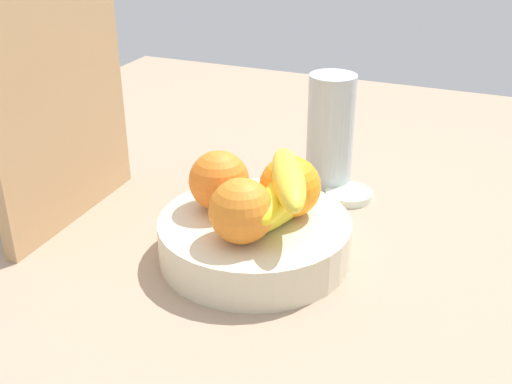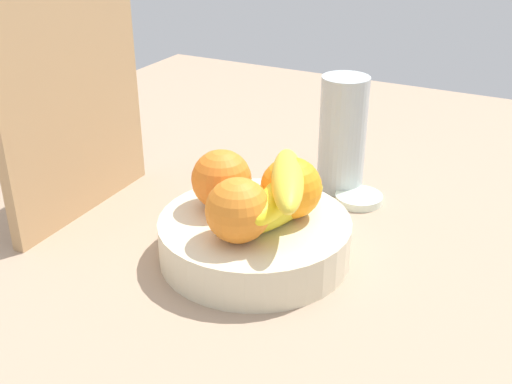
{
  "view_description": "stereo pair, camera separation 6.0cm",
  "coord_description": "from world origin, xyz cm",
  "px_view_note": "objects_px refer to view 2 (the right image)",
  "views": [
    {
      "loc": [
        -62.04,
        -27.83,
        44.87
      ],
      "look_at": [
        3.86,
        -0.19,
        9.55
      ],
      "focal_mm": 44.42,
      "sensor_mm": 36.0,
      "label": 1
    },
    {
      "loc": [
        -59.51,
        -33.23,
        44.87
      ],
      "look_at": [
        3.86,
        -0.19,
        9.55
      ],
      "focal_mm": 44.42,
      "sensor_mm": 36.0,
      "label": 2
    }
  ],
  "objects_px": {
    "orange_front_right": "(238,210)",
    "jar_lid": "(359,198)",
    "fruit_bowl": "(256,238)",
    "thermos_tumbler": "(343,134)",
    "banana_bunch": "(284,193)",
    "orange_front_left": "(221,179)",
    "cutting_board": "(71,94)",
    "orange_center": "(291,188)"
  },
  "relations": [
    {
      "from": "fruit_bowl",
      "to": "jar_lid",
      "type": "xyz_separation_m",
      "value": [
        0.21,
        -0.07,
        -0.02
      ]
    },
    {
      "from": "orange_front_left",
      "to": "thermos_tumbler",
      "type": "bearing_deg",
      "value": -18.71
    },
    {
      "from": "cutting_board",
      "to": "thermos_tumbler",
      "type": "bearing_deg",
      "value": -53.36
    },
    {
      "from": "orange_front_left",
      "to": "orange_center",
      "type": "distance_m",
      "value": 0.09
    },
    {
      "from": "orange_front_left",
      "to": "orange_center",
      "type": "xyz_separation_m",
      "value": [
        0.02,
        -0.09,
        0.0
      ]
    },
    {
      "from": "banana_bunch",
      "to": "jar_lid",
      "type": "bearing_deg",
      "value": -9.24
    },
    {
      "from": "cutting_board",
      "to": "orange_front_left",
      "type": "bearing_deg",
      "value": -89.05
    },
    {
      "from": "orange_center",
      "to": "jar_lid",
      "type": "height_order",
      "value": "orange_center"
    },
    {
      "from": "fruit_bowl",
      "to": "cutting_board",
      "type": "xyz_separation_m",
      "value": [
        0.0,
        0.29,
        0.15
      ]
    },
    {
      "from": "orange_front_right",
      "to": "orange_center",
      "type": "distance_m",
      "value": 0.09
    },
    {
      "from": "orange_front_left",
      "to": "cutting_board",
      "type": "xyz_separation_m",
      "value": [
        -0.01,
        0.23,
        0.08
      ]
    },
    {
      "from": "orange_center",
      "to": "banana_bunch",
      "type": "relative_size",
      "value": 0.45
    },
    {
      "from": "fruit_bowl",
      "to": "orange_front_right",
      "type": "height_order",
      "value": "orange_front_right"
    },
    {
      "from": "orange_front_right",
      "to": "cutting_board",
      "type": "relative_size",
      "value": 0.22
    },
    {
      "from": "cutting_board",
      "to": "thermos_tumbler",
      "type": "xyz_separation_m",
      "value": [
        0.25,
        -0.31,
        -0.09
      ]
    },
    {
      "from": "orange_front_left",
      "to": "banana_bunch",
      "type": "distance_m",
      "value": 0.09
    },
    {
      "from": "orange_front_left",
      "to": "thermos_tumbler",
      "type": "distance_m",
      "value": 0.25
    },
    {
      "from": "orange_front_left",
      "to": "orange_center",
      "type": "bearing_deg",
      "value": -78.33
    },
    {
      "from": "fruit_bowl",
      "to": "jar_lid",
      "type": "distance_m",
      "value": 0.23
    },
    {
      "from": "orange_front_right",
      "to": "cutting_board",
      "type": "distance_m",
      "value": 0.31
    },
    {
      "from": "orange_front_left",
      "to": "jar_lid",
      "type": "distance_m",
      "value": 0.25
    },
    {
      "from": "orange_center",
      "to": "banana_bunch",
      "type": "xyz_separation_m",
      "value": [
        -0.02,
        -0.0,
        0.0
      ]
    },
    {
      "from": "jar_lid",
      "to": "cutting_board",
      "type": "bearing_deg",
      "value": 120.47
    },
    {
      "from": "orange_front_right",
      "to": "orange_center",
      "type": "relative_size",
      "value": 1.0
    },
    {
      "from": "cutting_board",
      "to": "banana_bunch",
      "type": "bearing_deg",
      "value": -90.28
    },
    {
      "from": "fruit_bowl",
      "to": "orange_center",
      "type": "relative_size",
      "value": 3.14
    },
    {
      "from": "fruit_bowl",
      "to": "orange_center",
      "type": "distance_m",
      "value": 0.08
    },
    {
      "from": "banana_bunch",
      "to": "thermos_tumbler",
      "type": "height_order",
      "value": "thermos_tumbler"
    },
    {
      "from": "fruit_bowl",
      "to": "thermos_tumbler",
      "type": "xyz_separation_m",
      "value": [
        0.25,
        -0.02,
        0.06
      ]
    },
    {
      "from": "orange_center",
      "to": "banana_bunch",
      "type": "bearing_deg",
      "value": -179.84
    },
    {
      "from": "orange_front_left",
      "to": "jar_lid",
      "type": "bearing_deg",
      "value": -31.81
    },
    {
      "from": "thermos_tumbler",
      "to": "banana_bunch",
      "type": "bearing_deg",
      "value": -177.2
    },
    {
      "from": "orange_front_left",
      "to": "cutting_board",
      "type": "height_order",
      "value": "cutting_board"
    },
    {
      "from": "orange_front_left",
      "to": "jar_lid",
      "type": "xyz_separation_m",
      "value": [
        0.2,
        -0.13,
        -0.09
      ]
    },
    {
      "from": "orange_center",
      "to": "jar_lid",
      "type": "xyz_separation_m",
      "value": [
        0.18,
        -0.03,
        -0.09
      ]
    },
    {
      "from": "thermos_tumbler",
      "to": "jar_lid",
      "type": "relative_size",
      "value": 2.52
    },
    {
      "from": "orange_front_right",
      "to": "thermos_tumbler",
      "type": "distance_m",
      "value": 0.3
    },
    {
      "from": "thermos_tumbler",
      "to": "jar_lid",
      "type": "xyz_separation_m",
      "value": [
        -0.03,
        -0.05,
        -0.09
      ]
    },
    {
      "from": "jar_lid",
      "to": "orange_front_right",
      "type": "bearing_deg",
      "value": 166.59
    },
    {
      "from": "fruit_bowl",
      "to": "thermos_tumbler",
      "type": "height_order",
      "value": "thermos_tumbler"
    },
    {
      "from": "banana_bunch",
      "to": "thermos_tumbler",
      "type": "relative_size",
      "value": 0.97
    },
    {
      "from": "orange_front_right",
      "to": "jar_lid",
      "type": "height_order",
      "value": "orange_front_right"
    }
  ]
}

